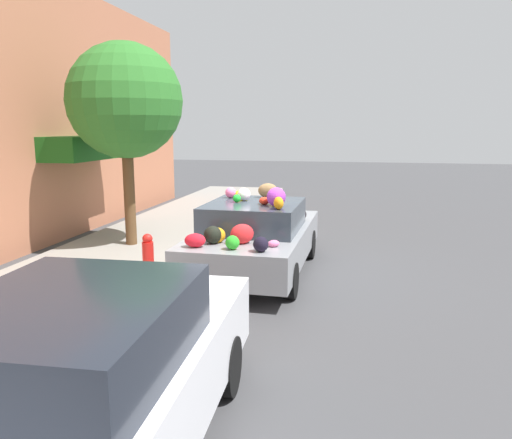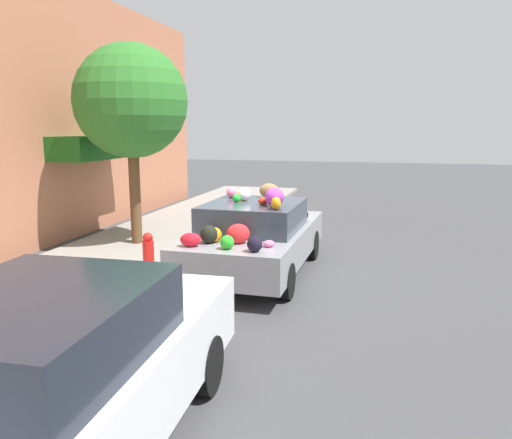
# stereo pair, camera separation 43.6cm
# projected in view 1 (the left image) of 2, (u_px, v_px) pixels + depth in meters

# --- Properties ---
(ground_plane) EXTENTS (60.00, 60.00, 0.00)m
(ground_plane) POSITION_uv_depth(u_px,v_px,m) (245.00, 272.00, 9.30)
(ground_plane) COLOR #424244
(sidewalk_curb) EXTENTS (24.00, 3.20, 0.11)m
(sidewalk_curb) POSITION_uv_depth(u_px,v_px,m) (112.00, 261.00, 9.83)
(sidewalk_curb) COLOR gray
(sidewalk_curb) RESTS_ON ground
(building_facade) EXTENTS (18.00, 1.20, 5.96)m
(building_facade) POSITION_uv_depth(u_px,v_px,m) (2.00, 112.00, 9.82)
(building_facade) COLOR #B26B4C
(building_facade) RESTS_ON ground
(street_tree) EXTENTS (2.42, 2.42, 4.30)m
(street_tree) POSITION_uv_depth(u_px,v_px,m) (125.00, 102.00, 10.47)
(street_tree) COLOR brown
(street_tree) RESTS_ON sidewalk_curb
(fire_hydrant) EXTENTS (0.20, 0.20, 0.70)m
(fire_hydrant) POSITION_uv_depth(u_px,v_px,m) (148.00, 253.00, 8.85)
(fire_hydrant) COLOR red
(fire_hydrant) RESTS_ON sidewalk_curb
(art_car) EXTENTS (4.10, 1.94, 1.66)m
(art_car) POSITION_uv_depth(u_px,v_px,m) (256.00, 236.00, 9.09)
(art_car) COLOR gray
(art_car) RESTS_ON ground
(parked_car_plain) EXTENTS (4.36, 1.91, 1.51)m
(parked_car_plain) POSITION_uv_depth(u_px,v_px,m) (83.00, 386.00, 3.73)
(parked_car_plain) COLOR silver
(parked_car_plain) RESTS_ON ground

